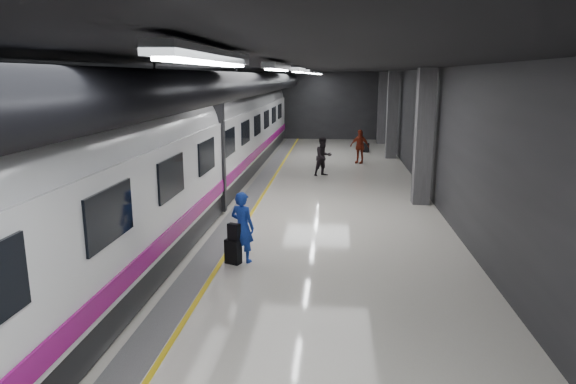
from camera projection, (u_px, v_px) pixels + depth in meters
name	position (u px, v px, depth m)	size (l,w,h in m)	color
ground	(281.00, 215.00, 15.95)	(40.00, 40.00, 0.00)	silver
platform_hall	(275.00, 99.00, 16.13)	(10.02, 40.02, 4.51)	black
train	(176.00, 148.00, 15.79)	(3.05, 38.00, 4.05)	black
traveler_main	(242.00, 227.00, 11.83)	(0.61, 0.40, 1.67)	blue
suitcase_main	(233.00, 251.00, 11.81)	(0.35, 0.22, 0.57)	black
shoulder_bag	(234.00, 232.00, 11.71)	(0.28, 0.15, 0.37)	black
traveler_far_a	(323.00, 157.00, 22.07)	(0.82, 0.64, 1.69)	black
traveler_far_b	(360.00, 146.00, 25.32)	(0.98, 0.41, 1.67)	maroon
suitcase_far	(366.00, 148.00, 29.10)	(0.35, 0.23, 0.52)	black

